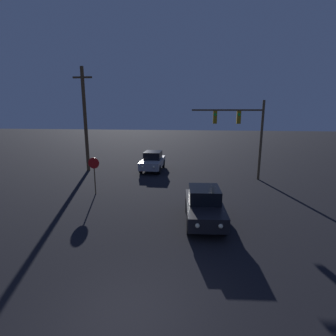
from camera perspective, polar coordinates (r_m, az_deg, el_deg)
ground_plane at (r=7.60m, az=-9.14°, el=-30.00°), size 120.00×120.00×0.00m
car_near at (r=12.28m, az=7.91°, el=-8.06°), size 1.86×4.08×1.60m
car_far at (r=22.34m, az=-3.35°, el=1.53°), size 1.74×4.04×1.60m
traffic_signal_mast at (r=19.82m, az=15.97°, el=8.57°), size 5.12×0.30×5.75m
stop_sign at (r=16.48m, az=-15.79°, el=-0.18°), size 0.68×0.07×2.29m
utility_pole at (r=22.93m, az=-17.59°, el=10.23°), size 1.56×0.28×8.44m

